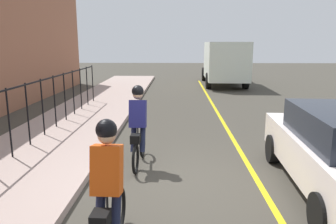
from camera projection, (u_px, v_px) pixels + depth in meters
ground_plane at (178, 183)px, 6.47m from camera, size 80.00×80.00×0.00m
lane_line_centre at (259, 184)px, 6.42m from camera, size 36.00×0.12×0.01m
sidewalk at (8, 178)px, 6.54m from camera, size 40.00×3.20×0.15m
iron_fence at (8, 112)px, 7.29m from camera, size 14.95×0.04×1.60m
cyclist_lead at (138, 127)px, 7.19m from camera, size 1.71×0.37×1.83m
cyclist_follow at (108, 191)px, 4.05m from camera, size 1.71×0.37×1.83m
box_truck_background at (224, 61)px, 21.33m from camera, size 6.76×2.65×2.78m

